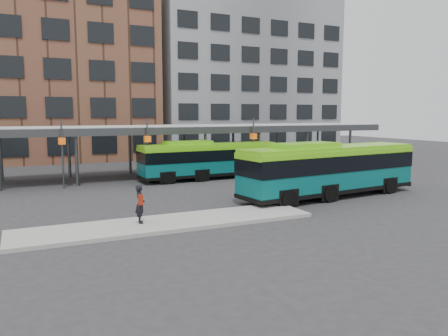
% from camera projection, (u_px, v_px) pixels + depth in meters
% --- Properties ---
extents(ground, '(120.00, 120.00, 0.00)m').
position_uv_depth(ground, '(243.00, 203.00, 25.40)').
color(ground, '#28282B').
rests_on(ground, ground).
extents(boarding_island, '(14.00, 3.00, 0.18)m').
position_uv_depth(boarding_island, '(169.00, 223.00, 20.37)').
color(boarding_island, gray).
rests_on(boarding_island, ground).
extents(canopy, '(40.00, 6.53, 4.80)m').
position_uv_depth(canopy, '(172.00, 129.00, 36.45)').
color(canopy, '#999B9E').
rests_on(canopy, ground).
extents(building_brick, '(26.00, 14.00, 22.00)m').
position_uv_depth(building_brick, '(31.00, 61.00, 48.56)').
color(building_brick, brown).
rests_on(building_brick, ground).
extents(building_grey, '(24.00, 14.00, 20.00)m').
position_uv_depth(building_grey, '(239.00, 78.00, 59.65)').
color(building_grey, slate).
rests_on(building_grey, ground).
extents(bus_front, '(12.72, 4.04, 3.45)m').
position_uv_depth(bus_front, '(330.00, 168.00, 27.08)').
color(bus_front, '#075556').
rests_on(bus_front, ground).
extents(bus_rear, '(11.24, 2.82, 3.08)m').
position_uv_depth(bus_rear, '(209.00, 159.00, 34.67)').
color(bus_rear, '#075556').
rests_on(bus_rear, ground).
extents(pedestrian, '(0.49, 0.70, 1.78)m').
position_uv_depth(pedestrian, '(140.00, 204.00, 19.92)').
color(pedestrian, black).
rests_on(pedestrian, boarding_island).
extents(bike_rack, '(6.21, 1.42, 1.08)m').
position_uv_depth(bike_rack, '(310.00, 163.00, 41.69)').
color(bike_rack, slate).
rests_on(bike_rack, ground).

